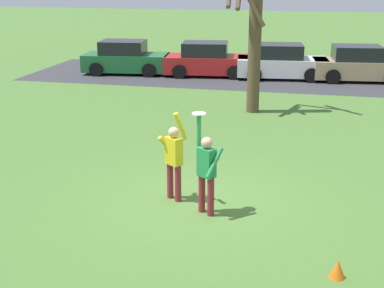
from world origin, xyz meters
name	(u,v)px	position (x,y,z in m)	size (l,w,h in m)	color
ground_plane	(199,202)	(0.00, 0.00, 0.00)	(120.00, 120.00, 0.00)	#4C7533
person_catcher	(206,169)	(0.28, -0.54, 0.98)	(0.57, 0.54, 2.08)	maroon
person_defender	(174,157)	(-0.55, 0.02, 0.98)	(0.65, 0.63, 2.04)	maroon
frisbee_disc	(199,114)	(0.09, -0.41, 2.09)	(0.28, 0.28, 0.02)	white
parked_car_green	(126,58)	(-6.75, 14.44, 0.73)	(4.28, 2.41, 1.59)	#1E6633
parked_car_red	(207,60)	(-2.75, 14.74, 0.73)	(4.28, 2.41, 1.59)	red
parked_car_white	(281,63)	(0.74, 14.81, 0.73)	(4.28, 2.41, 1.59)	white
parked_car_tan	(359,65)	(4.20, 15.01, 0.73)	(4.28, 2.41, 1.59)	tan
parking_strip	(243,77)	(-1.05, 14.79, 0.00)	(20.41, 6.40, 0.01)	#38383D
bare_tree_tall	(255,29)	(0.18, 8.24, 2.91)	(2.07, 2.04, 5.80)	brown
field_cone_orange	(338,269)	(2.86, -2.50, 0.16)	(0.26, 0.26, 0.32)	orange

